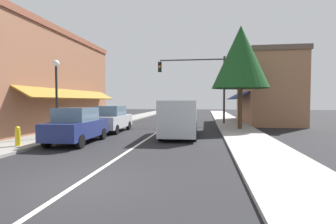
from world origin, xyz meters
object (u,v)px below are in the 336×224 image
(parked_car_nearest_left, at_px, (77,126))
(tree_right_near, at_px, (241,57))
(parked_car_second_left, at_px, (111,119))
(van_in_lane, at_px, (180,117))
(street_lamp_left_near, at_px, (56,85))
(traffic_signal_mast_arm, at_px, (201,78))
(fire_hydrant, at_px, (18,136))

(parked_car_nearest_left, relative_size, tree_right_near, 0.56)
(parked_car_second_left, bearing_deg, van_in_lane, -19.78)
(parked_car_second_left, height_order, street_lamp_left_near, street_lamp_left_near)
(parked_car_nearest_left, height_order, traffic_signal_mast_arm, traffic_signal_mast_arm)
(street_lamp_left_near, bearing_deg, traffic_signal_mast_arm, 52.34)
(fire_hydrant, bearing_deg, parked_car_second_left, 73.88)
(parked_car_second_left, xyz_separation_m, street_lamp_left_near, (-1.73, -3.66, 2.07))
(van_in_lane, bearing_deg, parked_car_nearest_left, -148.94)
(street_lamp_left_near, relative_size, fire_hydrant, 4.96)
(van_in_lane, distance_m, traffic_signal_mast_arm, 8.54)
(parked_car_second_left, relative_size, traffic_signal_mast_arm, 0.69)
(parked_car_second_left, bearing_deg, parked_car_nearest_left, -90.13)
(traffic_signal_mast_arm, bearing_deg, street_lamp_left_near, -127.66)
(tree_right_near, bearing_deg, fire_hydrant, -141.10)
(parked_car_nearest_left, height_order, van_in_lane, van_in_lane)
(parked_car_second_left, relative_size, fire_hydrant, 4.72)
(fire_hydrant, bearing_deg, street_lamp_left_near, 87.15)
(parked_car_second_left, xyz_separation_m, tree_right_near, (8.73, 2.07, 4.29))
(parked_car_nearest_left, distance_m, traffic_signal_mast_arm, 12.90)
(van_in_lane, distance_m, street_lamp_left_near, 7.06)
(traffic_signal_mast_arm, xyz_separation_m, tree_right_near, (2.83, -4.17, 1.04))
(traffic_signal_mast_arm, height_order, street_lamp_left_near, traffic_signal_mast_arm)
(traffic_signal_mast_arm, distance_m, tree_right_near, 5.14)
(van_in_lane, xyz_separation_m, tree_right_near, (3.92, 3.76, 4.02))
(fire_hydrant, bearing_deg, parked_car_nearest_left, 42.16)
(parked_car_nearest_left, height_order, street_lamp_left_near, street_lamp_left_near)
(van_in_lane, height_order, fire_hydrant, van_in_lane)
(tree_right_near, bearing_deg, street_lamp_left_near, -151.31)
(parked_car_nearest_left, xyz_separation_m, tree_right_near, (8.71, 6.84, 4.29))
(street_lamp_left_near, xyz_separation_m, tree_right_near, (10.46, 5.72, 2.21))
(parked_car_second_left, relative_size, tree_right_near, 0.56)
(parked_car_nearest_left, relative_size, parked_car_second_left, 1.01)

